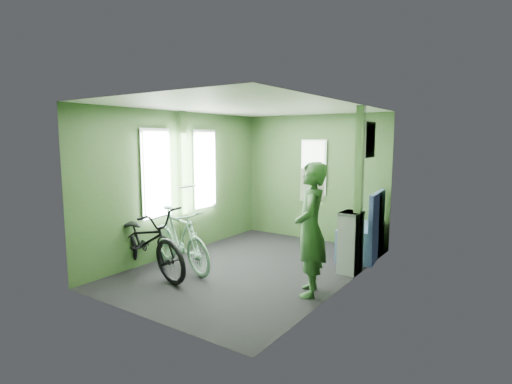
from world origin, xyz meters
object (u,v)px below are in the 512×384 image
bicycle_black (147,274)px  bicycle_mint (181,270)px  bench_seat (363,238)px  waste_box (350,242)px  passenger (311,229)px

bicycle_black → bicycle_mint: bearing=-22.2°
bicycle_mint → bench_seat: bearing=-26.8°
waste_box → bench_seat: 0.83m
bicycle_mint → bench_seat: 2.86m
bicycle_black → waste_box: 2.87m
bicycle_black → waste_box: (2.30, 1.66, 0.43)m
waste_box → bench_seat: bearing=97.7°
waste_box → passenger: bearing=-96.1°
bicycle_black → waste_box: waste_box is taller
waste_box → bench_seat: size_ratio=0.81×
bicycle_black → bench_seat: bearing=-30.8°
bicycle_black → bicycle_mint: 0.47m
bicycle_black → waste_box: size_ratio=2.11×
bicycle_mint → waste_box: (2.05, 1.27, 0.43)m
bicycle_black → passenger: size_ratio=1.14×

